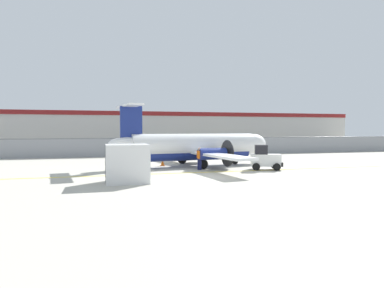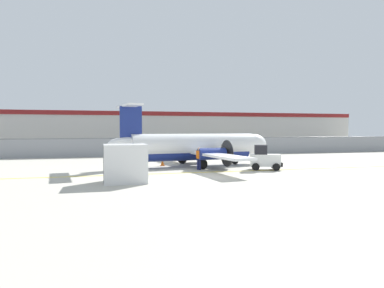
{
  "view_description": "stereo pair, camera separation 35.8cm",
  "coord_description": "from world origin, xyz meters",
  "px_view_note": "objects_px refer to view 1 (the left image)",
  "views": [
    {
      "loc": [
        -7.96,
        -21.14,
        3.05
      ],
      "look_at": [
        -0.23,
        7.2,
        1.8
      ],
      "focal_mm": 32.0,
      "sensor_mm": 36.0,
      "label": 1
    },
    {
      "loc": [
        -7.61,
        -21.23,
        3.05
      ],
      "look_at": [
        -0.23,
        7.2,
        1.8
      ],
      "focal_mm": 32.0,
      "sensor_mm": 36.0,
      "label": 2
    }
  ],
  "objects_px": {
    "parked_car_0": "(63,146)",
    "parked_car_4": "(225,142)",
    "parked_car_1": "(110,145)",
    "parked_car_3": "(187,142)",
    "ground_crew_worker": "(200,157)",
    "commuter_airplane": "(198,147)",
    "parked_car_2": "(157,144)",
    "baggage_tug": "(265,158)",
    "traffic_cone_near_left": "(163,162)",
    "cargo_container": "(127,164)",
    "traffic_cone_near_right": "(227,158)"
  },
  "relations": [
    {
      "from": "parked_car_0",
      "to": "parked_car_4",
      "type": "distance_m",
      "value": 27.32
    },
    {
      "from": "parked_car_1",
      "to": "parked_car_3",
      "type": "xyz_separation_m",
      "value": [
        12.76,
        6.75,
        0.0
      ]
    },
    {
      "from": "ground_crew_worker",
      "to": "parked_car_4",
      "type": "bearing_deg",
      "value": -146.63
    },
    {
      "from": "commuter_airplane",
      "to": "parked_car_1",
      "type": "height_order",
      "value": "commuter_airplane"
    },
    {
      "from": "commuter_airplane",
      "to": "parked_car_2",
      "type": "distance_m",
      "value": 21.37
    },
    {
      "from": "parked_car_0",
      "to": "parked_car_2",
      "type": "height_order",
      "value": "same"
    },
    {
      "from": "baggage_tug",
      "to": "ground_crew_worker",
      "type": "relative_size",
      "value": 1.51
    },
    {
      "from": "commuter_airplane",
      "to": "ground_crew_worker",
      "type": "height_order",
      "value": "commuter_airplane"
    },
    {
      "from": "commuter_airplane",
      "to": "traffic_cone_near_left",
      "type": "height_order",
      "value": "commuter_airplane"
    },
    {
      "from": "parked_car_0",
      "to": "parked_car_3",
      "type": "relative_size",
      "value": 1.0
    },
    {
      "from": "traffic_cone_near_left",
      "to": "parked_car_4",
      "type": "xyz_separation_m",
      "value": [
        16.17,
        27.74,
        0.58
      ]
    },
    {
      "from": "commuter_airplane",
      "to": "parked_car_3",
      "type": "height_order",
      "value": "commuter_airplane"
    },
    {
      "from": "cargo_container",
      "to": "parked_car_3",
      "type": "height_order",
      "value": "cargo_container"
    },
    {
      "from": "commuter_airplane",
      "to": "parked_car_1",
      "type": "relative_size",
      "value": 3.67
    },
    {
      "from": "cargo_container",
      "to": "baggage_tug",
      "type": "bearing_deg",
      "value": 19.33
    },
    {
      "from": "traffic_cone_near_right",
      "to": "parked_car_3",
      "type": "height_order",
      "value": "parked_car_3"
    },
    {
      "from": "cargo_container",
      "to": "parked_car_4",
      "type": "relative_size",
      "value": 0.56
    },
    {
      "from": "commuter_airplane",
      "to": "ground_crew_worker",
      "type": "distance_m",
      "value": 2.85
    },
    {
      "from": "baggage_tug",
      "to": "cargo_container",
      "type": "relative_size",
      "value": 1.05
    },
    {
      "from": "traffic_cone_near_right",
      "to": "ground_crew_worker",
      "type": "bearing_deg",
      "value": -127.97
    },
    {
      "from": "cargo_container",
      "to": "traffic_cone_near_left",
      "type": "height_order",
      "value": "cargo_container"
    },
    {
      "from": "commuter_airplane",
      "to": "parked_car_0",
      "type": "bearing_deg",
      "value": 114.82
    },
    {
      "from": "parked_car_0",
      "to": "parked_car_1",
      "type": "xyz_separation_m",
      "value": [
        5.99,
        1.87,
        0.0
      ]
    },
    {
      "from": "parked_car_0",
      "to": "parked_car_4",
      "type": "xyz_separation_m",
      "value": [
        25.8,
        8.97,
        0.0
      ]
    },
    {
      "from": "commuter_airplane",
      "to": "cargo_container",
      "type": "xyz_separation_m",
      "value": [
        -6.43,
        -7.58,
        -0.5
      ]
    },
    {
      "from": "traffic_cone_near_left",
      "to": "parked_car_4",
      "type": "bearing_deg",
      "value": 59.77
    },
    {
      "from": "traffic_cone_near_right",
      "to": "parked_car_2",
      "type": "distance_m",
      "value": 18.8
    },
    {
      "from": "baggage_tug",
      "to": "parked_car_1",
      "type": "height_order",
      "value": "baggage_tug"
    },
    {
      "from": "traffic_cone_near_left",
      "to": "parked_car_0",
      "type": "xyz_separation_m",
      "value": [
        -9.64,
        18.77,
        0.58
      ]
    },
    {
      "from": "traffic_cone_near_left",
      "to": "parked_car_0",
      "type": "bearing_deg",
      "value": 117.17
    },
    {
      "from": "parked_car_1",
      "to": "parked_car_3",
      "type": "height_order",
      "value": "same"
    },
    {
      "from": "cargo_container",
      "to": "parked_car_2",
      "type": "xyz_separation_m",
      "value": [
        6.53,
        28.94,
        -0.21
      ]
    },
    {
      "from": "traffic_cone_near_right",
      "to": "parked_car_3",
      "type": "xyz_separation_m",
      "value": [
        2.53,
        25.33,
        0.58
      ]
    },
    {
      "from": "ground_crew_worker",
      "to": "cargo_container",
      "type": "xyz_separation_m",
      "value": [
        -5.77,
        -4.88,
        0.15
      ]
    },
    {
      "from": "commuter_airplane",
      "to": "parked_car_4",
      "type": "bearing_deg",
      "value": 57.37
    },
    {
      "from": "parked_car_0",
      "to": "parked_car_3",
      "type": "xyz_separation_m",
      "value": [
        18.74,
        8.62,
        0.0
      ]
    },
    {
      "from": "traffic_cone_near_right",
      "to": "parked_car_4",
      "type": "distance_m",
      "value": 27.41
    },
    {
      "from": "parked_car_4",
      "to": "commuter_airplane",
      "type": "bearing_deg",
      "value": -108.69
    },
    {
      "from": "parked_car_1",
      "to": "parked_car_4",
      "type": "bearing_deg",
      "value": -152.98
    },
    {
      "from": "parked_car_3",
      "to": "parked_car_4",
      "type": "height_order",
      "value": "same"
    },
    {
      "from": "ground_crew_worker",
      "to": "cargo_container",
      "type": "height_order",
      "value": "cargo_container"
    },
    {
      "from": "ground_crew_worker",
      "to": "parked_car_3",
      "type": "distance_m",
      "value": 31.71
    },
    {
      "from": "cargo_container",
      "to": "traffic_cone_near_left",
      "type": "xyz_separation_m",
      "value": [
        3.58,
        8.43,
        -0.79
      ]
    },
    {
      "from": "parked_car_3",
      "to": "parked_car_4",
      "type": "distance_m",
      "value": 7.07
    },
    {
      "from": "baggage_tug",
      "to": "cargo_container",
      "type": "bearing_deg",
      "value": -139.56
    },
    {
      "from": "commuter_airplane",
      "to": "parked_car_3",
      "type": "bearing_deg",
      "value": 69.86
    },
    {
      "from": "traffic_cone_near_right",
      "to": "parked_car_2",
      "type": "height_order",
      "value": "parked_car_2"
    },
    {
      "from": "ground_crew_worker",
      "to": "traffic_cone_near_right",
      "type": "height_order",
      "value": "ground_crew_worker"
    },
    {
      "from": "traffic_cone_near_left",
      "to": "baggage_tug",
      "type": "bearing_deg",
      "value": -34.21
    },
    {
      "from": "ground_crew_worker",
      "to": "baggage_tug",
      "type": "bearing_deg",
      "value": 133.32
    }
  ]
}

